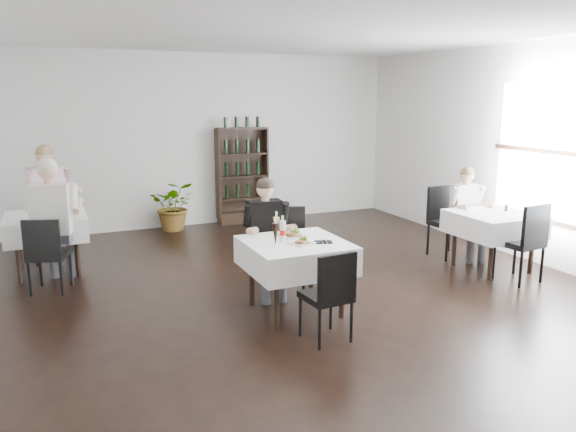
{
  "coord_description": "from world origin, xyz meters",
  "views": [
    {
      "loc": [
        -2.65,
        -5.19,
        2.27
      ],
      "look_at": [
        -0.3,
        0.2,
        1.01
      ],
      "focal_mm": 35.0,
      "sensor_mm": 36.0,
      "label": 1
    }
  ],
  "objects_px": {
    "main_table": "(295,255)",
    "diner_main": "(267,228)",
    "wine_shelf": "(242,176)",
    "potted_tree": "(175,206)"
  },
  "relations": [
    {
      "from": "main_table",
      "to": "diner_main",
      "type": "distance_m",
      "value": 0.61
    },
    {
      "from": "potted_tree",
      "to": "diner_main",
      "type": "height_order",
      "value": "diner_main"
    },
    {
      "from": "main_table",
      "to": "potted_tree",
      "type": "relative_size",
      "value": 1.2
    },
    {
      "from": "wine_shelf",
      "to": "main_table",
      "type": "xyz_separation_m",
      "value": [
        -0.9,
        -4.31,
        -0.23
      ]
    },
    {
      "from": "potted_tree",
      "to": "diner_main",
      "type": "distance_m",
      "value": 3.65
    },
    {
      "from": "wine_shelf",
      "to": "potted_tree",
      "type": "bearing_deg",
      "value": -174.86
    },
    {
      "from": "main_table",
      "to": "diner_main",
      "type": "bearing_deg",
      "value": 99.28
    },
    {
      "from": "wine_shelf",
      "to": "main_table",
      "type": "height_order",
      "value": "wine_shelf"
    },
    {
      "from": "wine_shelf",
      "to": "main_table",
      "type": "bearing_deg",
      "value": -101.78
    },
    {
      "from": "main_table",
      "to": "diner_main",
      "type": "height_order",
      "value": "diner_main"
    }
  ]
}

